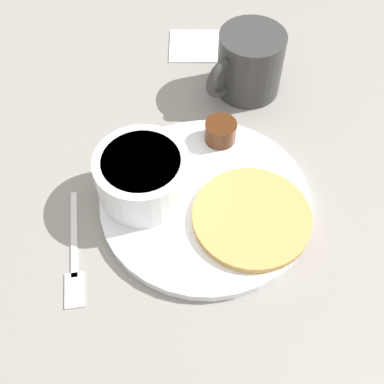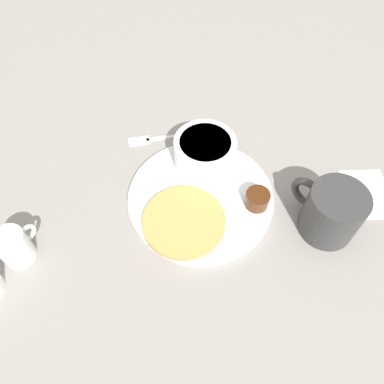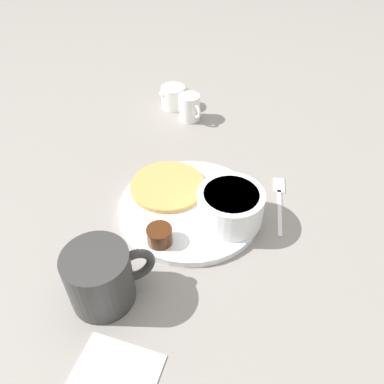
% 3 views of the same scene
% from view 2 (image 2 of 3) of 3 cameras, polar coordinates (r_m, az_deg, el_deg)
% --- Properties ---
extents(ground_plane, '(4.00, 4.00, 0.00)m').
position_cam_2_polar(ground_plane, '(0.63, 1.32, -1.19)').
color(ground_plane, gray).
extents(plate, '(0.24, 0.24, 0.01)m').
position_cam_2_polar(plate, '(0.62, 1.33, -0.88)').
color(plate, white).
rests_on(plate, ground_plane).
extents(pancake_stack, '(0.13, 0.13, 0.01)m').
position_cam_2_polar(pancake_stack, '(0.59, -1.25, -4.49)').
color(pancake_stack, tan).
rests_on(pancake_stack, plate).
extents(bowl, '(0.11, 0.11, 0.05)m').
position_cam_2_polar(bowl, '(0.64, 2.40, 6.12)').
color(bowl, white).
rests_on(bowl, plate).
extents(syrup_cup, '(0.04, 0.04, 0.03)m').
position_cam_2_polar(syrup_cup, '(0.61, 9.91, -1.07)').
color(syrup_cup, '#47230F').
rests_on(syrup_cup, plate).
extents(butter_ramekin, '(0.04, 0.04, 0.04)m').
position_cam_2_polar(butter_ramekin, '(0.66, 3.81, 6.31)').
color(butter_ramekin, white).
rests_on(butter_ramekin, plate).
extents(coffee_mug, '(0.10, 0.10, 0.09)m').
position_cam_2_polar(coffee_mug, '(0.60, 20.41, -2.84)').
color(coffee_mug, '#333333').
rests_on(coffee_mug, ground_plane).
extents(creamer_pitcher_near, '(0.06, 0.05, 0.06)m').
position_cam_2_polar(creamer_pitcher_near, '(0.61, -25.46, -7.51)').
color(creamer_pitcher_near, white).
rests_on(creamer_pitcher_near, ground_plane).
extents(fork, '(0.05, 0.14, 0.00)m').
position_cam_2_polar(fork, '(0.72, -5.35, 8.16)').
color(fork, silver).
rests_on(fork, ground_plane).
extents(napkin, '(0.11, 0.09, 0.00)m').
position_cam_2_polar(napkin, '(0.70, 25.22, -0.16)').
color(napkin, white).
rests_on(napkin, ground_plane).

